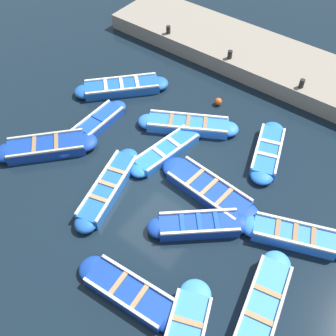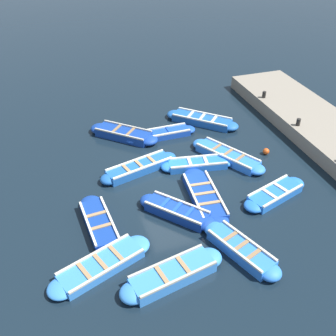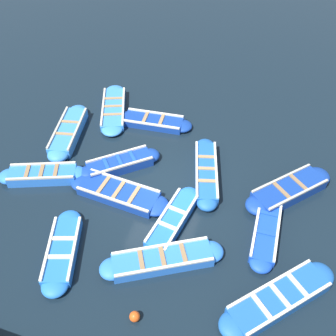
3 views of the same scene
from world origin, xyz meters
TOP-DOWN VIEW (x-y plane):
  - ground_plane at (0.00, 0.00)m, footprint 120.00×120.00m
  - boat_inner_gap at (3.52, -2.10)m, footprint 3.26×1.74m
  - boat_end_of_row at (3.08, 4.47)m, footprint 3.46×3.29m
  - boat_bow_out at (-3.71, -3.53)m, footprint 3.78×2.16m
  - boat_broadside at (-3.42, -1.55)m, footprint 1.10×3.40m
  - boat_alongside at (-1.64, -4.64)m, footprint 3.70×1.53m
  - boat_outer_left at (-1.14, 1.32)m, footprint 3.75×1.67m
  - boat_far_corner at (2.89, 0.96)m, footprint 2.55×3.73m
  - boat_near_quay at (-1.14, 4.33)m, footprint 3.31×3.11m
  - boat_outer_right at (0.62, 3.80)m, footprint 3.62×0.83m
  - boat_tucked at (0.80, -1.37)m, footprint 1.28×3.88m
  - boat_centre at (0.86, -4.36)m, footprint 1.85×3.26m
  - boat_stern_in at (-0.54, -1.89)m, footprint 2.64×2.89m
  - boat_drifting at (1.37, 0.80)m, footprint 3.35×1.22m
  - buoy_orange_near at (4.78, 0.79)m, footprint 0.30×0.30m

SIDE VIEW (x-z plane):
  - ground_plane at x=0.00m, z-range 0.00..0.00m
  - boat_broadside at x=-3.42m, z-range -0.03..0.33m
  - buoy_orange_near at x=4.78m, z-range 0.00..0.30m
  - boat_bow_out at x=-3.71m, z-range -0.03..0.34m
  - boat_outer_right at x=0.62m, z-range -0.03..0.34m
  - boat_drifting at x=1.37m, z-range -0.03..0.35m
  - boat_tucked at x=0.80m, z-range -0.03..0.36m
  - boat_inner_gap at x=3.52m, z-range -0.03..0.36m
  - boat_far_corner at x=2.89m, z-range -0.03..0.39m
  - boat_end_of_row at x=3.08m, z-range -0.03..0.40m
  - boat_outer_left at x=-1.14m, z-range -0.03..0.40m
  - boat_stern_in at x=-0.54m, z-range -0.03..0.42m
  - boat_centre at x=0.86m, z-range -0.03..0.42m
  - boat_alongside at x=-1.64m, z-range -0.03..0.44m
  - boat_near_quay at x=-1.14m, z-range -0.03..0.44m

